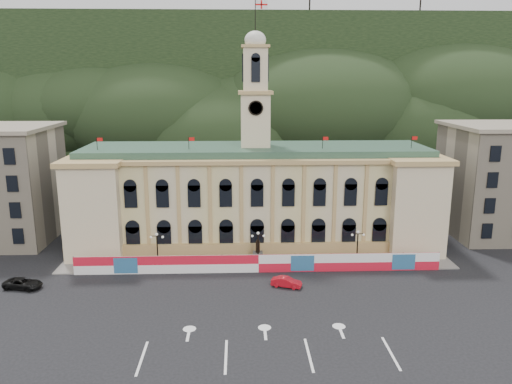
{
  "coord_description": "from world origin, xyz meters",
  "views": [
    {
      "loc": [
        -2.66,
        -49.02,
        26.2
      ],
      "look_at": [
        -0.25,
        18.0,
        10.59
      ],
      "focal_mm": 35.0,
      "sensor_mm": 36.0,
      "label": 1
    }
  ],
  "objects_px": {
    "statue": "(258,256)",
    "red_sedan": "(286,282)",
    "lamp_center": "(258,246)",
    "black_suv": "(23,283)"
  },
  "relations": [
    {
      "from": "statue",
      "to": "lamp_center",
      "type": "distance_m",
      "value": 2.14
    },
    {
      "from": "lamp_center",
      "to": "red_sedan",
      "type": "distance_m",
      "value": 8.15
    },
    {
      "from": "statue",
      "to": "black_suv",
      "type": "height_order",
      "value": "statue"
    },
    {
      "from": "red_sedan",
      "to": "black_suv",
      "type": "height_order",
      "value": "black_suv"
    },
    {
      "from": "statue",
      "to": "black_suv",
      "type": "bearing_deg",
      "value": -166.3
    },
    {
      "from": "statue",
      "to": "red_sedan",
      "type": "xyz_separation_m",
      "value": [
        3.34,
        -8.02,
        -0.55
      ]
    },
    {
      "from": "statue",
      "to": "red_sedan",
      "type": "distance_m",
      "value": 8.71
    },
    {
      "from": "lamp_center",
      "to": "red_sedan",
      "type": "bearing_deg",
      "value": -64.58
    },
    {
      "from": "lamp_center",
      "to": "statue",
      "type": "bearing_deg",
      "value": 90.0
    },
    {
      "from": "statue",
      "to": "red_sedan",
      "type": "bearing_deg",
      "value": -67.41
    }
  ]
}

